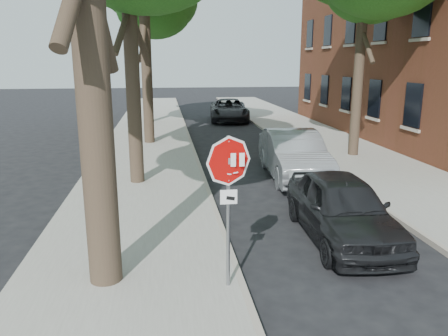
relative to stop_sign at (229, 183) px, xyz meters
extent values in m
plane|color=black|center=(0.70, 0.03, -1.95)|extent=(120.00, 120.00, 0.00)
cube|color=gray|center=(-1.80, 12.03, -1.89)|extent=(4.00, 55.00, 0.12)
cube|color=gray|center=(6.70, 12.03, -1.89)|extent=(4.00, 55.00, 0.12)
cube|color=#9E9384|center=(0.25, 12.03, -1.88)|extent=(0.12, 55.00, 0.13)
cube|color=#9E9384|center=(4.65, 12.03, -1.88)|extent=(0.12, 55.00, 0.13)
cylinder|color=gray|center=(0.00, 0.03, -0.53)|extent=(0.06, 0.06, 2.60)
cube|color=#99999E|center=(0.00, 0.00, 0.37)|extent=(0.05, 0.06, 0.10)
cylinder|color=#99999E|center=(0.00, -0.01, 0.37)|extent=(0.76, 0.32, 0.82)
cylinder|color=white|center=(0.00, -0.02, 0.37)|extent=(0.76, 0.32, 0.82)
cylinder|color=#B70907|center=(0.00, -0.03, 0.37)|extent=(0.68, 0.29, 0.74)
cube|color=white|center=(-0.21, -0.04, 0.39)|extent=(0.08, 0.00, 0.22)
cube|color=white|center=(-0.07, -0.04, 0.39)|extent=(0.08, 0.00, 0.22)
cube|color=white|center=(0.07, -0.04, 0.39)|extent=(0.08, 0.00, 0.22)
cube|color=white|center=(0.21, -0.04, 0.39)|extent=(0.08, 0.00, 0.22)
cube|color=silver|center=(-0.11, -0.04, 0.18)|extent=(0.08, 0.00, 0.03)
cube|color=silver|center=(0.00, -0.04, 0.16)|extent=(0.08, 0.00, 0.03)
cube|color=silver|center=(0.11, -0.04, 0.18)|extent=(0.08, 0.00, 0.03)
cube|color=white|center=(0.00, -0.01, -0.23)|extent=(0.28, 0.02, 0.24)
cube|color=black|center=(0.03, -0.03, -0.25)|extent=(0.15, 0.00, 0.08)
cylinder|color=black|center=(-1.90, 7.03, 2.92)|extent=(0.44, 0.44, 9.50)
cylinder|color=black|center=(-1.70, 14.03, 3.17)|extent=(0.48, 0.48, 10.00)
cylinder|color=black|center=(-2.00, 21.03, 2.67)|extent=(0.40, 0.40, 9.00)
ellipsoid|color=#1A5212|center=(-2.00, 21.03, 5.19)|extent=(4.16, 4.16, 3.33)
ellipsoid|color=#1A5212|center=(-2.76, 21.78, 4.81)|extent=(3.78, 3.78, 3.02)
cylinder|color=black|center=(6.70, 10.03, 2.67)|extent=(0.40, 0.40, 9.00)
imported|color=black|center=(2.83, 1.99, -1.22)|extent=(1.88, 4.31, 1.45)
imported|color=gray|center=(3.30, 7.20, -1.15)|extent=(2.00, 4.93, 1.59)
imported|color=black|center=(3.30, 21.85, -1.23)|extent=(2.87, 5.40, 1.44)
camera|label=1|loc=(-1.01, -6.71, 1.92)|focal=35.00mm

